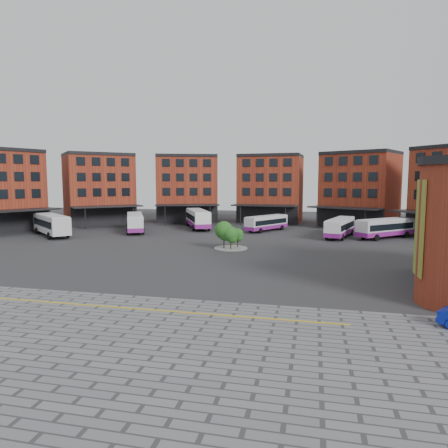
% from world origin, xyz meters
% --- Properties ---
extents(ground, '(160.00, 160.00, 0.00)m').
position_xyz_m(ground, '(0.00, 0.00, 0.00)').
color(ground, '#28282B').
rests_on(ground, ground).
extents(paving_zone, '(50.00, 22.00, 0.02)m').
position_xyz_m(paving_zone, '(2.00, -22.00, 0.01)').
color(paving_zone, slate).
rests_on(paving_zone, ground).
extents(yellow_line, '(26.00, 0.15, 0.02)m').
position_xyz_m(yellow_line, '(2.00, -14.00, 0.03)').
color(yellow_line, gold).
rests_on(yellow_line, paving_zone).
extents(main_building, '(94.14, 42.48, 14.60)m').
position_xyz_m(main_building, '(-4.77, 38.25, 7.23)').
color(main_building, maroon).
rests_on(main_building, ground).
extents(tree_island, '(4.40, 4.40, 3.70)m').
position_xyz_m(tree_island, '(1.82, 11.45, 2.01)').
color(tree_island, gray).
rests_on(tree_island, ground).
extents(bus_a, '(11.19, 10.00, 3.46)m').
position_xyz_m(bus_a, '(-29.03, 17.68, 2.05)').
color(bus_a, silver).
rests_on(bus_a, ground).
extents(bus_b, '(7.35, 11.30, 3.19)m').
position_xyz_m(bus_b, '(-17.94, 25.30, 1.73)').
color(bus_b, silver).
rests_on(bus_b, ground).
extents(bus_c, '(7.99, 12.50, 3.52)m').
position_xyz_m(bus_c, '(-8.74, 32.86, 1.91)').
color(bus_c, white).
rests_on(bus_c, ground).
extents(bus_d, '(6.99, 9.60, 2.77)m').
position_xyz_m(bus_d, '(4.42, 31.63, 1.50)').
color(bus_d, silver).
rests_on(bus_d, ground).
extents(bus_e, '(5.32, 10.96, 3.01)m').
position_xyz_m(bus_e, '(16.71, 26.34, 1.63)').
color(bus_e, white).
rests_on(bus_e, ground).
extents(bus_f, '(9.77, 9.23, 3.08)m').
position_xyz_m(bus_f, '(23.58, 26.73, 1.67)').
color(bus_f, silver).
rests_on(bus_f, ground).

